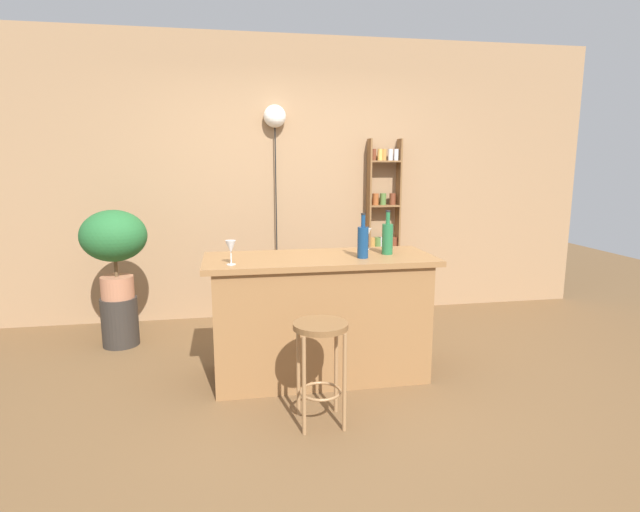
{
  "coord_description": "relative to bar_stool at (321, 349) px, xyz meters",
  "views": [
    {
      "loc": [
        -0.64,
        -3.24,
        1.58
      ],
      "look_at": [
        0.05,
        0.55,
        0.86
      ],
      "focal_mm": 28.39,
      "sensor_mm": 36.0,
      "label": 1
    }
  ],
  "objects": [
    {
      "name": "ground",
      "position": [
        0.12,
        0.41,
        -0.48
      ],
      "size": [
        12.0,
        12.0,
        0.0
      ],
      "primitive_type": "plane",
      "color": "brown"
    },
    {
      "name": "back_wall",
      "position": [
        0.12,
        2.36,
        0.92
      ],
      "size": [
        6.4,
        0.1,
        2.8
      ],
      "primitive_type": "cube",
      "color": "#997551",
      "rests_on": "ground"
    },
    {
      "name": "kitchen_counter",
      "position": [
        0.12,
        0.71,
        -0.02
      ],
      "size": [
        1.66,
        0.68,
        0.91
      ],
      "color": "olive",
      "rests_on": "ground"
    },
    {
      "name": "bar_stool",
      "position": [
        0.0,
        0.0,
        0.0
      ],
      "size": [
        0.33,
        0.33,
        0.64
      ],
      "color": "#997047",
      "rests_on": "ground"
    },
    {
      "name": "spice_shelf",
      "position": [
        1.07,
        2.22,
        0.43
      ],
      "size": [
        0.34,
        0.14,
        1.81
      ],
      "color": "brown",
      "rests_on": "ground"
    },
    {
      "name": "plant_stool",
      "position": [
        -1.48,
        1.64,
        -0.26
      ],
      "size": [
        0.31,
        0.31,
        0.43
      ],
      "primitive_type": "cylinder",
      "color": "#2D2823",
      "rests_on": "ground"
    },
    {
      "name": "potted_plant",
      "position": [
        -1.48,
        1.64,
        0.44
      ],
      "size": [
        0.55,
        0.49,
        0.76
      ],
      "color": "#A86B4C",
      "rests_on": "plant_stool"
    },
    {
      "name": "bottle_wine_red",
      "position": [
        0.63,
        0.71,
        0.55
      ],
      "size": [
        0.08,
        0.08,
        0.33
      ],
      "color": "#236638",
      "rests_on": "kitchen_counter"
    },
    {
      "name": "bottle_soda_blue",
      "position": [
        0.42,
        0.6,
        0.55
      ],
      "size": [
        0.08,
        0.08,
        0.32
      ],
      "color": "navy",
      "rests_on": "kitchen_counter"
    },
    {
      "name": "wine_glass_left",
      "position": [
        0.54,
        0.95,
        0.55
      ],
      "size": [
        0.07,
        0.07,
        0.16
      ],
      "color": "silver",
      "rests_on": "kitchen_counter"
    },
    {
      "name": "wine_glass_center",
      "position": [
        -0.51,
        0.52,
        0.55
      ],
      "size": [
        0.07,
        0.07,
        0.16
      ],
      "color": "silver",
      "rests_on": "kitchen_counter"
    },
    {
      "name": "pendant_globe_light",
      "position": [
        -0.04,
        2.25,
        1.51
      ],
      "size": [
        0.22,
        0.22,
        2.13
      ],
      "color": "black",
      "rests_on": "ground"
    }
  ]
}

